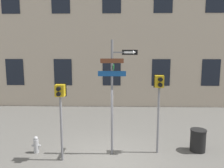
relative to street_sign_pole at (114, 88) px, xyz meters
The scene contains 7 objects.
ground_plane 2.60m from the street_sign_pole, 138.32° to the right, with size 60.00×60.00×0.00m, color #595651.
building_facade 9.01m from the street_sign_pole, 92.24° to the left, with size 24.00×0.63×14.73m.
street_sign_pole is the anchor object (origin of this frame).
pedestrian_signal_left 1.96m from the street_sign_pole, 163.98° to the right, with size 0.38×0.40×2.79m.
pedestrian_signal_right 1.70m from the street_sign_pole, ahead, with size 0.37×0.40×3.04m.
fire_hydrant 3.76m from the street_sign_pole, behind, with size 0.35×0.19×0.66m.
trash_bin 3.94m from the street_sign_pole, ahead, with size 0.62×0.62×0.87m.
Camera 1 is at (0.44, -7.60, 3.87)m, focal length 35.00 mm.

